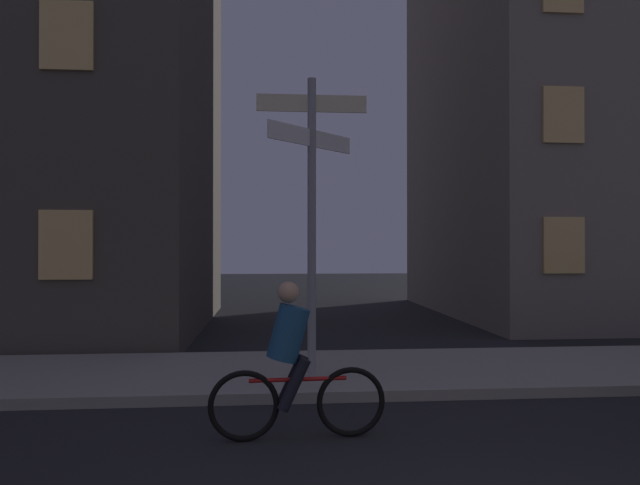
# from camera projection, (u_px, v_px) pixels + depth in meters

# --- Properties ---
(sidewalk_kerb) EXTENTS (40.00, 2.93, 0.14)m
(sidewalk_kerb) POSITION_uv_depth(u_px,v_px,m) (357.00, 372.00, 8.76)
(sidewalk_kerb) COLOR gray
(sidewalk_kerb) RESTS_ON ground_plane
(signpost) EXTENTS (1.55, 1.24, 4.19)m
(signpost) POSITION_uv_depth(u_px,v_px,m) (312.00, 198.00, 8.10)
(signpost) COLOR gray
(signpost) RESTS_ON sidewalk_kerb
(cyclist) EXTENTS (1.82, 0.35, 1.61)m
(cyclist) POSITION_uv_depth(u_px,v_px,m) (293.00, 366.00, 5.90)
(cyclist) COLOR black
(cyclist) RESTS_ON ground_plane
(building_right_block) EXTENTS (9.39, 9.29, 14.10)m
(building_right_block) POSITION_uv_depth(u_px,v_px,m) (598.00, 76.00, 17.24)
(building_right_block) COLOR slate
(building_right_block) RESTS_ON ground_plane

